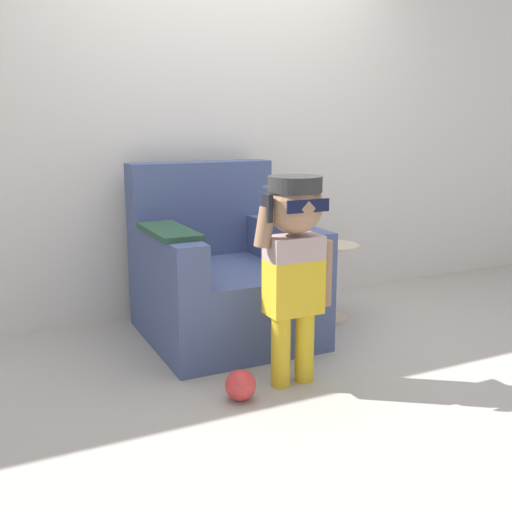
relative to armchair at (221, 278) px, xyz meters
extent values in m
plane|color=#ADA89E|center=(0.24, -0.10, -0.36)|extent=(10.00, 10.00, 0.00)
cube|color=silver|center=(0.24, 0.58, 0.94)|extent=(10.00, 0.05, 2.60)
cube|color=#475684|center=(0.00, -0.06, -0.14)|extent=(0.94, 1.01, 0.45)
cube|color=#475684|center=(0.00, 0.35, 0.39)|extent=(0.94, 0.20, 0.60)
cube|color=#475684|center=(-0.38, -0.16, 0.21)|extent=(0.18, 0.82, 0.25)
cube|color=#475684|center=(0.38, -0.16, 0.21)|extent=(0.18, 0.82, 0.25)
cube|color=#284C38|center=(-0.38, -0.16, 0.35)|extent=(0.22, 0.56, 0.03)
cylinder|color=gold|center=(-0.02, -0.83, -0.18)|extent=(0.10, 0.10, 0.37)
cylinder|color=gold|center=(0.11, -0.83, -0.18)|extent=(0.10, 0.10, 0.37)
cube|color=gold|center=(0.04, -0.83, 0.15)|extent=(0.27, 0.16, 0.27)
cube|color=#B29993|center=(0.04, -0.83, 0.34)|extent=(0.27, 0.16, 0.12)
sphere|color=#997051|center=(0.04, -0.83, 0.55)|extent=(0.27, 0.27, 0.27)
cylinder|color=#2D2D2D|center=(0.04, -0.83, 0.65)|extent=(0.26, 0.26, 0.08)
cube|color=#2D2D2D|center=(0.04, -0.71, 0.62)|extent=(0.16, 0.12, 0.01)
cube|color=#0F1433|center=(0.04, -0.96, 0.56)|extent=(0.22, 0.01, 0.06)
cylinder|color=#997051|center=(0.22, -0.83, 0.20)|extent=(0.08, 0.08, 0.33)
cylinder|color=#997051|center=(-0.12, -0.83, 0.46)|extent=(0.11, 0.08, 0.20)
cube|color=black|center=(-0.11, -0.85, 0.55)|extent=(0.02, 0.07, 0.13)
cylinder|color=beige|center=(0.77, -0.07, -0.35)|extent=(0.22, 0.22, 0.02)
cylinder|color=beige|center=(0.77, -0.07, -0.11)|extent=(0.06, 0.06, 0.50)
cylinder|color=beige|center=(0.77, -0.07, 0.15)|extent=(0.34, 0.34, 0.02)
sphere|color=#D13838|center=(-0.27, -0.89, -0.29)|extent=(0.15, 0.15, 0.15)
camera|label=1|loc=(-1.36, -3.31, 0.94)|focal=42.00mm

